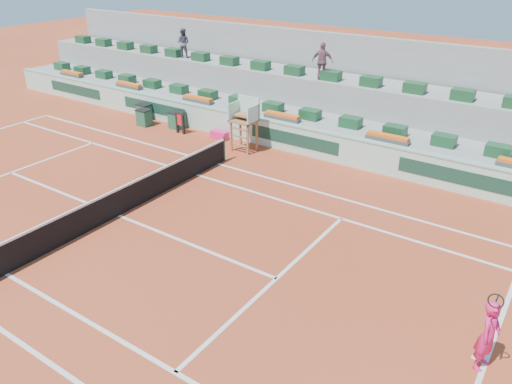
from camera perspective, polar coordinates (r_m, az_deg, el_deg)
ground at (r=17.73m, az=-15.43°, el=-2.62°), size 90.00×90.00×0.00m
seating_tier_lower at (r=25.03m, az=3.07°, el=8.36°), size 36.00×4.00×1.20m
seating_tier_upper at (r=26.15m, az=4.97°, el=10.69°), size 36.00×2.40×2.60m
stadium_back_wall at (r=27.30m, az=6.77°, el=13.22°), size 36.00×0.40×4.40m
player_bag at (r=24.01m, az=-4.20°, el=6.52°), size 0.87×0.39×0.39m
spectator_left at (r=29.55m, az=-8.33°, el=16.51°), size 0.94×0.84×1.61m
spectator_mid at (r=24.21m, az=7.61°, el=14.58°), size 1.09×0.66×1.73m
court_lines at (r=17.73m, az=-15.43°, el=-2.61°), size 23.89×11.09×0.01m
tennis_net at (r=17.49m, az=-15.64°, el=-1.11°), size 0.10×11.97×1.10m
advertising_hoarding at (r=23.25m, az=0.25°, el=7.06°), size 36.00×0.34×1.26m
umpire_chair at (r=22.19m, az=-1.26°, el=8.59°), size 1.10×0.90×2.40m
seat_row_lower at (r=24.05m, az=1.97°, el=9.68°), size 32.90×0.60×0.44m
seat_row_upper at (r=25.28m, az=4.41°, el=13.72°), size 32.90×0.60×0.44m
flower_planters at (r=24.26m, az=-2.09°, el=9.61°), size 26.80×0.36×0.28m
drink_cooler_a at (r=25.69m, az=-9.02°, el=8.13°), size 0.75×0.65×0.84m
drink_cooler_b at (r=26.40m, az=-12.66°, el=8.31°), size 0.68×0.59×0.84m
drink_cooler_c at (r=27.37m, az=-12.59°, el=8.96°), size 0.73×0.63×0.84m
towel_rack at (r=24.83m, az=-8.68°, el=7.96°), size 0.63×0.11×1.03m
tennis_player at (r=12.08m, az=25.02°, el=-14.62°), size 0.53×0.91×2.28m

